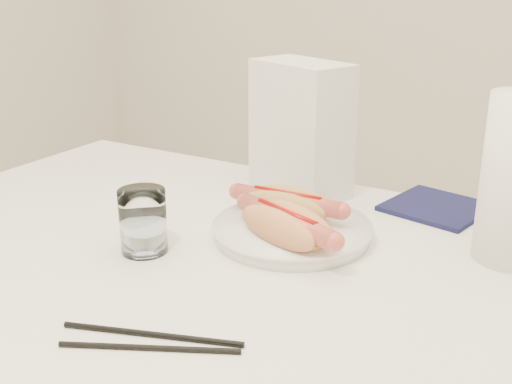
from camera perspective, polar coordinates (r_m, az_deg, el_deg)
The scene contains 9 objects.
table at distance 0.90m, azimuth -2.76°, elevation -9.83°, with size 1.20×0.80×0.75m.
plate at distance 0.95m, azimuth 3.22°, elevation -3.61°, with size 0.23×0.23×0.02m, color white.
hotdog_left at distance 0.96m, azimuth 2.81°, elevation -1.20°, with size 0.18×0.07×0.05m.
hotdog_right at distance 0.89m, azimuth 2.73°, elevation -3.01°, with size 0.18×0.12×0.05m.
water_glass at distance 0.91m, azimuth -10.05°, elevation -2.57°, with size 0.07×0.07×0.09m, color white.
chopstick_near at distance 0.72m, azimuth -9.25°, elevation -12.42°, with size 0.01×0.01×0.21m, color black.
chopstick_far at distance 0.70m, azimuth -9.49°, elevation -13.54°, with size 0.01×0.01×0.20m, color black.
napkin_box at distance 1.12m, azimuth 4.03°, elevation 5.66°, with size 0.17×0.10×0.23m, color silver.
navy_napkin at distance 1.10m, azimuth 15.80°, elevation -1.31°, with size 0.15×0.15×0.01m, color #121338.
Camera 1 is at (0.43, -0.65, 1.14)m, focal length 44.85 mm.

